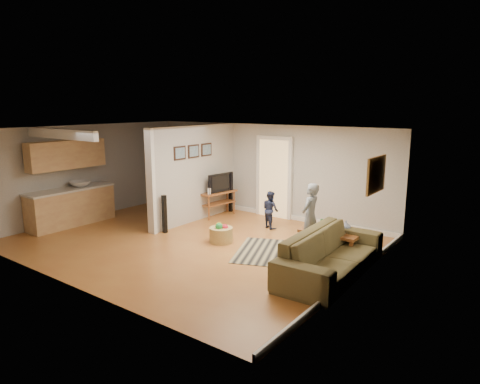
% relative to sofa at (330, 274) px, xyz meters
% --- Properties ---
extents(ground, '(7.50, 7.50, 0.00)m').
position_rel_sofa_xyz_m(ground, '(-3.30, -0.07, 0.00)').
color(ground, '#9A5227').
rests_on(ground, ground).
extents(room_shell, '(7.54, 6.02, 2.52)m').
position_rel_sofa_xyz_m(room_shell, '(-4.37, 0.35, 1.46)').
color(room_shell, '#A29F9C').
rests_on(room_shell, ground).
extents(area_rug, '(2.77, 2.43, 0.01)m').
position_rel_sofa_xyz_m(area_rug, '(-1.09, 0.55, 0.01)').
color(area_rug, black).
rests_on(area_rug, ground).
extents(sofa, '(1.15, 2.74, 0.79)m').
position_rel_sofa_xyz_m(sofa, '(0.00, 0.00, 0.00)').
color(sofa, '#453F22').
rests_on(sofa, ground).
extents(coffee_table, '(1.23, 0.74, 0.72)m').
position_rel_sofa_xyz_m(coffee_table, '(-0.48, 1.11, 0.37)').
color(coffee_table, brown).
rests_on(coffee_table, ground).
extents(tv_console, '(0.55, 1.15, 0.95)m').
position_rel_sofa_xyz_m(tv_console, '(-4.24, 2.00, 0.63)').
color(tv_console, brown).
rests_on(tv_console, ground).
extents(speaker_left, '(0.10, 0.10, 0.92)m').
position_rel_sofa_xyz_m(speaker_left, '(-4.30, 0.04, 0.46)').
color(speaker_left, black).
rests_on(speaker_left, ground).
extents(speaker_right, '(0.12, 0.12, 0.96)m').
position_rel_sofa_xyz_m(speaker_right, '(-4.30, 2.63, 0.48)').
color(speaker_right, black).
rests_on(speaker_right, ground).
extents(toy_basket, '(0.52, 0.52, 0.47)m').
position_rel_sofa_xyz_m(toy_basket, '(-2.75, 0.26, 0.19)').
color(toy_basket, olive).
rests_on(toy_basket, ground).
extents(child, '(0.35, 0.53, 1.43)m').
position_rel_sofa_xyz_m(child, '(-0.95, 1.00, 0.00)').
color(child, gray).
rests_on(child, ground).
extents(toddler, '(0.56, 0.51, 0.94)m').
position_rel_sofa_xyz_m(toddler, '(-2.48, 1.87, 0.00)').
color(toddler, '#1F2642').
rests_on(toddler, ground).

